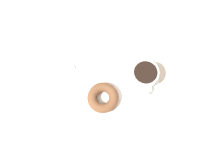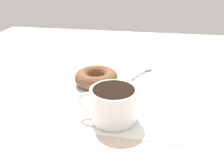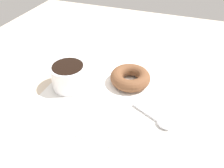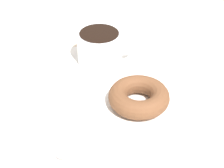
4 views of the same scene
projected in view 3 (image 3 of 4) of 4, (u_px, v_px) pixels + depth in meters
The scene contains 5 objects.
ground_plane at pixel (118, 92), 61.26cm from camera, with size 120.00×120.00×2.00cm, color beige.
napkin at pixel (112, 90), 60.02cm from camera, with size 34.81×34.81×0.30cm, color white.
coffee_cup at pixel (69, 75), 59.23cm from camera, with size 9.51×12.17×6.67cm.
donut at pixel (130, 77), 61.36cm from camera, with size 11.31×11.31×3.52cm, color brown.
spoon at pixel (159, 122), 50.38cm from camera, with size 10.70×6.22×0.90cm.
Camera 3 is at (14.18, -44.19, 39.07)cm, focal length 35.00 mm.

